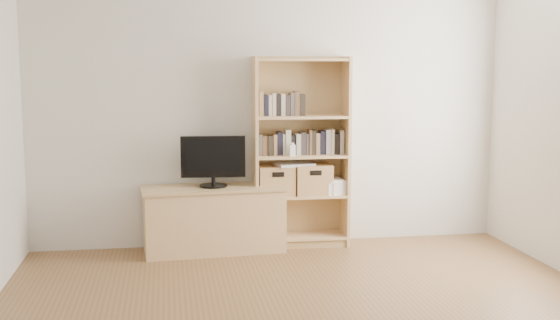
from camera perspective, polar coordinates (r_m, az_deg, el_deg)
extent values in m
cube|color=silver|center=(6.67, -0.85, 4.19)|extent=(4.50, 0.02, 2.60)
cube|color=tan|center=(6.52, -5.39, -4.90)|extent=(1.30, 0.57, 0.58)
cube|color=tan|center=(6.60, 1.72, 0.62)|extent=(0.90, 0.33, 1.79)
cube|color=black|center=(6.42, -5.46, -0.15)|extent=(0.59, 0.09, 0.46)
cube|color=#524B47|center=(6.61, 1.69, 1.36)|extent=(0.77, 0.17, 0.21)
cube|color=#524B47|center=(6.54, -0.02, 4.58)|extent=(0.42, 0.18, 0.22)
cube|color=white|center=(6.48, 1.01, 0.77)|extent=(0.06, 0.04, 0.10)
cube|color=tan|center=(6.59, -0.33, -1.67)|extent=(0.34, 0.28, 0.27)
cube|color=tan|center=(6.65, 2.65, -1.56)|extent=(0.35, 0.29, 0.28)
cube|color=silver|center=(6.59, 1.16, -0.35)|extent=(0.38, 0.30, 0.03)
cube|color=silver|center=(6.70, 4.31, -2.20)|extent=(0.21, 0.28, 0.12)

